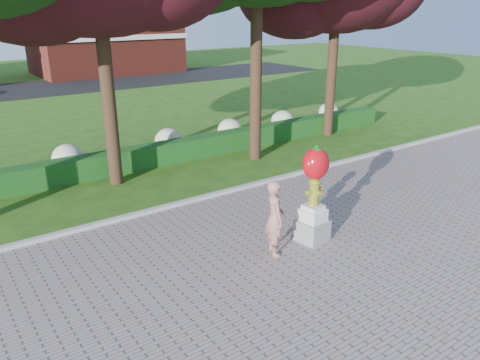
{
  "coord_description": "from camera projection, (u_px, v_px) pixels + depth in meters",
  "views": [
    {
      "loc": [
        -7.11,
        -8.58,
        5.63
      ],
      "look_at": [
        -0.38,
        1.0,
        1.28
      ],
      "focal_mm": 35.0,
      "sensor_mm": 36.0,
      "label": 1
    }
  ],
  "objects": [
    {
      "name": "ground",
      "position": [
        273.0,
        233.0,
        12.37
      ],
      "size": [
        100.0,
        100.0,
        0.0
      ],
      "primitive_type": "plane",
      "color": "#245014",
      "rests_on": "ground"
    },
    {
      "name": "woman",
      "position": [
        275.0,
        218.0,
        10.98
      ],
      "size": [
        0.65,
        0.79,
        1.86
      ],
      "primitive_type": "imported",
      "rotation": [
        0.0,
        0.0,
        1.22
      ],
      "color": "#B07364",
      "rests_on": "walkway"
    },
    {
      "name": "lawn_hedge",
      "position": [
        157.0,
        154.0,
        17.61
      ],
      "size": [
        24.0,
        0.7,
        0.8
      ],
      "primitive_type": "cube",
      "color": "#154917",
      "rests_on": "ground"
    },
    {
      "name": "curb",
      "position": [
        213.0,
        195.0,
        14.65
      ],
      "size": [
        40.0,
        0.18,
        0.15
      ],
      "primitive_type": "cube",
      "color": "#ADADA5",
      "rests_on": "ground"
    },
    {
      "name": "hydrangea_row",
      "position": [
        159.0,
        142.0,
        18.63
      ],
      "size": [
        20.1,
        1.1,
        0.99
      ],
      "color": "#B6C194",
      "rests_on": "ground"
    },
    {
      "name": "walkway",
      "position": [
        400.0,
        307.0,
        9.3
      ],
      "size": [
        40.0,
        14.0,
        0.04
      ],
      "primitive_type": "cube",
      "color": "gray",
      "rests_on": "ground"
    },
    {
      "name": "hydrant_sculpture",
      "position": [
        314.0,
        191.0,
        11.46
      ],
      "size": [
        0.75,
        0.75,
        2.52
      ],
      "rotation": [
        0.0,
        0.0,
        0.11
      ],
      "color": "gray",
      "rests_on": "walkway"
    },
    {
      "name": "building_right",
      "position": [
        104.0,
        36.0,
        41.65
      ],
      "size": [
        12.0,
        8.0,
        6.4
      ],
      "primitive_type": "cube",
      "color": "maroon",
      "rests_on": "ground"
    },
    {
      "name": "street",
      "position": [
        31.0,
        89.0,
        33.85
      ],
      "size": [
        50.0,
        8.0,
        0.02
      ],
      "primitive_type": "cube",
      "color": "black",
      "rests_on": "ground"
    }
  ]
}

